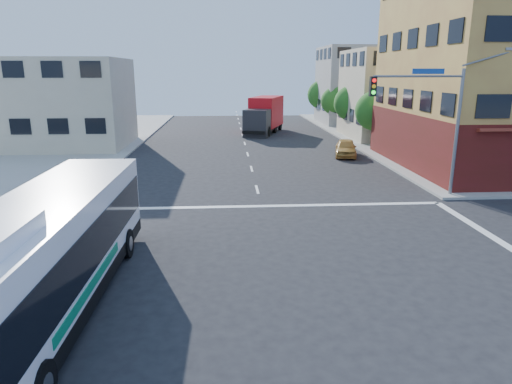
{
  "coord_description": "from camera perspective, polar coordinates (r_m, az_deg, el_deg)",
  "views": [
    {
      "loc": [
        -1.78,
        -13.34,
        6.85
      ],
      "look_at": [
        -0.61,
        4.72,
        2.05
      ],
      "focal_mm": 32.0,
      "sensor_mm": 36.0,
      "label": 1
    }
  ],
  "objects": [
    {
      "name": "ground",
      "position": [
        15.11,
        3.54,
        -12.15
      ],
      "size": [
        120.0,
        120.0,
        0.0
      ],
      "primitive_type": "plane",
      "color": "black",
      "rests_on": "ground"
    },
    {
      "name": "building_east_near",
      "position": [
        50.96,
        18.26,
        11.5
      ],
      "size": [
        12.06,
        10.06,
        9.0
      ],
      "color": "#C4B395",
      "rests_on": "ground"
    },
    {
      "name": "building_east_far",
      "position": [
        64.15,
        13.63,
        12.81
      ],
      "size": [
        12.06,
        10.06,
        10.0
      ],
      "color": "gray",
      "rests_on": "ground"
    },
    {
      "name": "building_west",
      "position": [
        46.01,
        -23.44,
        10.12
      ],
      "size": [
        12.06,
        10.06,
        8.0
      ],
      "color": "beige",
      "rests_on": "ground"
    },
    {
      "name": "signal_mast_ne",
      "position": [
        26.37,
        20.92,
        9.83
      ],
      "size": [
        7.91,
        1.13,
        8.07
      ],
      "color": "slate",
      "rests_on": "ground"
    },
    {
      "name": "street_tree_a",
      "position": [
        43.6,
        14.81,
        10.09
      ],
      "size": [
        3.6,
        3.6,
        5.53
      ],
      "color": "#3D2816",
      "rests_on": "ground"
    },
    {
      "name": "street_tree_b",
      "position": [
        51.23,
        12.0,
        11.08
      ],
      "size": [
        3.8,
        3.8,
        5.79
      ],
      "color": "#3D2816",
      "rests_on": "ground"
    },
    {
      "name": "street_tree_c",
      "position": [
        58.98,
        9.89,
        11.35
      ],
      "size": [
        3.4,
        3.4,
        5.29
      ],
      "color": "#3D2816",
      "rests_on": "ground"
    },
    {
      "name": "street_tree_d",
      "position": [
        66.75,
        8.3,
        12.16
      ],
      "size": [
        4.0,
        4.0,
        6.03
      ],
      "color": "#3D2816",
      "rests_on": "ground"
    },
    {
      "name": "transit_bus",
      "position": [
        14.32,
        -24.71,
        -7.07
      ],
      "size": [
        2.96,
        12.73,
        3.76
      ],
      "rotation": [
        0.0,
        0.0,
        -0.01
      ],
      "color": "black",
      "rests_on": "ground"
    },
    {
      "name": "box_truck",
      "position": [
        52.47,
        1.04,
        9.5
      ],
      "size": [
        5.31,
        9.31,
        4.03
      ],
      "rotation": [
        0.0,
        0.0,
        -0.33
      ],
      "color": "#222327",
      "rests_on": "ground"
    },
    {
      "name": "parked_car",
      "position": [
        38.67,
        11.16,
        5.44
      ],
      "size": [
        2.6,
        4.45,
        1.42
      ],
      "primitive_type": "imported",
      "rotation": [
        0.0,
        0.0,
        -0.23
      ],
      "color": "gold",
      "rests_on": "ground"
    }
  ]
}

